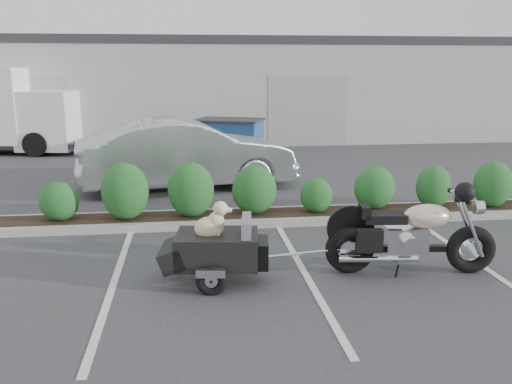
{
  "coord_description": "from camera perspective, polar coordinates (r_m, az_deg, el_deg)",
  "views": [
    {
      "loc": [
        -0.42,
        -7.79,
        2.93
      ],
      "look_at": [
        0.74,
        1.47,
        0.75
      ],
      "focal_mm": 38.0,
      "sensor_mm": 36.0,
      "label": 1
    }
  ],
  "objects": [
    {
      "name": "ground",
      "position": [
        8.34,
        -3.85,
        -7.45
      ],
      "size": [
        90.0,
        90.0,
        0.0
      ],
      "primitive_type": "plane",
      "color": "#38383A",
      "rests_on": "ground"
    },
    {
      "name": "pet_trailer",
      "position": [
        7.48,
        -4.23,
        -5.88
      ],
      "size": [
        1.98,
        1.12,
        1.17
      ],
      "rotation": [
        0.0,
        0.0,
        -0.12
      ],
      "color": "black",
      "rests_on": "ground"
    },
    {
      "name": "motorcycle",
      "position": [
        8.05,
        16.02,
        -4.45
      ],
      "size": [
        2.46,
        0.91,
        1.41
      ],
      "rotation": [
        0.0,
        0.0,
        -0.12
      ],
      "color": "black",
      "rests_on": "ground"
    },
    {
      "name": "building",
      "position": [
        24.82,
        -6.27,
        10.91
      ],
      "size": [
        26.0,
        10.0,
        4.0
      ],
      "primitive_type": "cube",
      "color": "#9EA099",
      "rests_on": "ground"
    },
    {
      "name": "dumpster",
      "position": [
        17.01,
        -2.81,
        5.5
      ],
      "size": [
        2.39,
        2.02,
        1.33
      ],
      "rotation": [
        0.0,
        0.0,
        -0.37
      ],
      "color": "navy",
      "rests_on": "ground"
    },
    {
      "name": "sedan",
      "position": [
        13.21,
        -7.3,
        3.99
      ],
      "size": [
        5.41,
        2.68,
        1.7
      ],
      "primitive_type": "imported",
      "rotation": [
        0.0,
        0.0,
        1.75
      ],
      "color": "#B7B6BE",
      "rests_on": "ground"
    },
    {
      "name": "planter_kerb",
      "position": [
        10.49,
        0.9,
        -2.65
      ],
      "size": [
        12.0,
        1.0,
        0.15
      ],
      "primitive_type": "cube",
      "color": "#9E9E93",
      "rests_on": "ground"
    }
  ]
}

